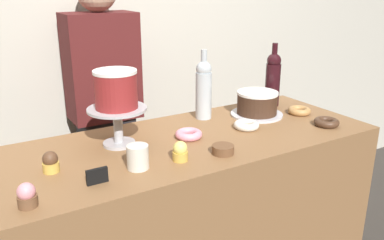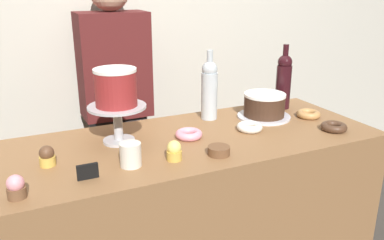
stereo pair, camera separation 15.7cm
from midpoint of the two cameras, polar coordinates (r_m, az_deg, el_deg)
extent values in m
cube|color=#BCB7A8|center=(2.39, -13.16, 12.61)|extent=(6.00, 0.05, 2.60)
cube|color=brown|center=(1.89, -2.46, -15.82)|extent=(1.58, 0.63, 0.93)
cylinder|color=#B2B2B7|center=(1.65, -12.96, -3.28)|extent=(0.13, 0.13, 0.01)
cylinder|color=#B2B2B7|center=(1.62, -13.14, -0.91)|extent=(0.04, 0.04, 0.13)
cylinder|color=#B2B2B7|center=(1.60, -13.33, 1.48)|extent=(0.23, 0.23, 0.01)
cylinder|color=maroon|center=(1.58, -13.53, 4.00)|extent=(0.16, 0.16, 0.14)
cylinder|color=white|center=(1.56, -13.73, 6.62)|extent=(0.17, 0.17, 0.01)
cylinder|color=silver|center=(1.97, 6.87, 0.78)|extent=(0.25, 0.25, 0.01)
cylinder|color=#3D2619|center=(1.96, 6.93, 2.25)|extent=(0.19, 0.19, 0.10)
cylinder|color=white|center=(1.94, 7.00, 3.78)|extent=(0.20, 0.20, 0.01)
cylinder|color=#B2BCC1|center=(1.89, -0.73, 3.43)|extent=(0.08, 0.08, 0.22)
sphere|color=#B2BCC1|center=(1.86, -0.74, 7.21)|extent=(0.07, 0.07, 0.07)
cylinder|color=#B2BCC1|center=(1.85, -0.75, 8.75)|extent=(0.03, 0.03, 0.08)
cylinder|color=black|center=(2.12, 9.24, 4.90)|extent=(0.08, 0.08, 0.22)
sphere|color=black|center=(2.09, 9.42, 8.28)|extent=(0.07, 0.07, 0.07)
cylinder|color=black|center=(2.09, 9.49, 9.65)|extent=(0.03, 0.03, 0.08)
cylinder|color=brown|center=(1.30, -25.52, -10.40)|extent=(0.06, 0.06, 0.03)
sphere|color=pink|center=(1.29, -25.72, -9.17)|extent=(0.05, 0.05, 0.05)
cylinder|color=gold|center=(1.47, -4.75, -5.16)|extent=(0.06, 0.06, 0.03)
sphere|color=#EFDB6B|center=(1.45, -4.78, -4.04)|extent=(0.05, 0.05, 0.05)
cylinder|color=gold|center=(1.49, -22.20, -6.24)|extent=(0.06, 0.06, 0.03)
sphere|color=brown|center=(1.47, -22.35, -5.14)|extent=(0.05, 0.05, 0.05)
torus|color=#B27F47|center=(2.03, 12.80, 1.27)|extent=(0.11, 0.11, 0.03)
torus|color=#472D1E|center=(1.89, 16.25, -0.34)|extent=(0.11, 0.11, 0.03)
torus|color=silver|center=(1.78, 5.22, -0.76)|extent=(0.11, 0.11, 0.03)
torus|color=pink|center=(1.67, -3.15, -2.08)|extent=(0.11, 0.11, 0.03)
cylinder|color=brown|center=(1.52, 1.45, -4.62)|extent=(0.08, 0.08, 0.01)
cylinder|color=brown|center=(1.52, 1.46, -4.24)|extent=(0.08, 0.08, 0.01)
cylinder|color=brown|center=(1.52, 1.46, -3.86)|extent=(0.08, 0.08, 0.01)
cube|color=black|center=(1.35, -16.55, -7.68)|extent=(0.07, 0.01, 0.05)
cylinder|color=silver|center=(1.42, -10.85, -5.22)|extent=(0.08, 0.08, 0.08)
cube|color=black|center=(2.42, -13.29, -9.20)|extent=(0.28, 0.18, 0.85)
cube|color=#4C1919|center=(2.18, -14.66, 7.27)|extent=(0.36, 0.22, 0.55)
camera|label=1|loc=(0.08, -92.73, -0.93)|focal=37.75mm
camera|label=2|loc=(0.08, 87.27, 0.93)|focal=37.75mm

